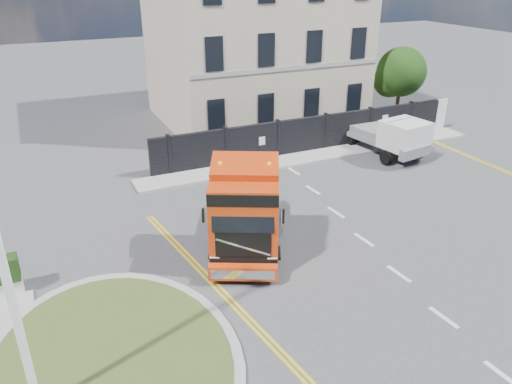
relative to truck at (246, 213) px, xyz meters
name	(u,v)px	position (x,y,z in m)	size (l,w,h in m)	color
ground	(291,252)	(1.54, -0.66, -1.62)	(120.00, 120.00, 0.00)	#424244
traffic_island	(112,362)	(-5.46, -3.66, -1.54)	(6.80, 6.80, 0.17)	#989893
hoarding_fence	(318,133)	(8.09, 8.34, -0.62)	(18.80, 0.25, 2.00)	black
georgian_building	(254,30)	(7.54, 15.84, 4.15)	(12.30, 10.30, 12.80)	beige
tree	(399,74)	(15.91, 11.44, 1.42)	(3.20, 3.20, 4.80)	#382619
pavement_far	(317,156)	(7.54, 7.44, -1.56)	(20.00, 1.60, 0.12)	#989893
truck	(246,213)	(0.00, 0.00, 0.00)	(4.68, 6.41, 3.62)	black
flatbed_pickup	(396,137)	(11.24, 5.58, -0.44)	(2.89, 5.56, 2.20)	slate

